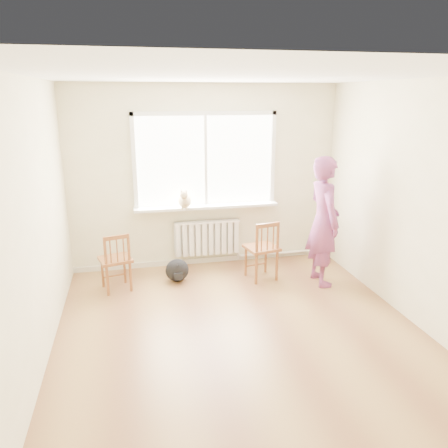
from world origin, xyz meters
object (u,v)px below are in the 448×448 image
chair_left (116,262)px  chair_right (263,250)px  person (324,221)px  cat (185,200)px  backpack (177,270)px

chair_left → chair_right: bearing=163.6°
person → cat: size_ratio=3.97×
chair_right → backpack: size_ratio=2.65×
chair_left → backpack: bearing=174.3°
backpack → chair_left: bearing=-170.9°
chair_right → chair_left: bearing=-12.8°
chair_left → chair_right: 2.01m
chair_right → person: 0.92m
chair_left → chair_right: size_ratio=0.93×
backpack → person: bearing=-12.8°
person → backpack: bearing=76.9°
chair_left → person: person is taller
chair_right → person: person is taller
cat → person: bearing=-16.4°
chair_right → cat: (-1.01, 0.63, 0.63)m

